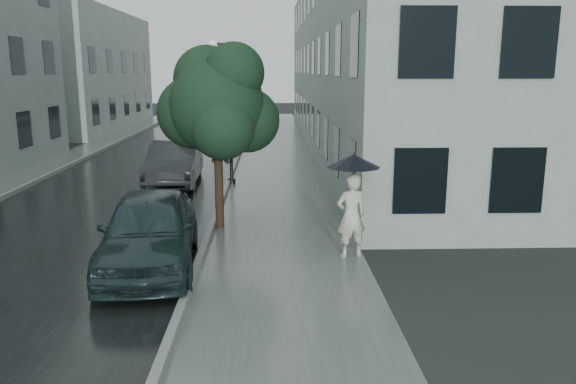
{
  "coord_description": "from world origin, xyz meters",
  "views": [
    {
      "loc": [
        -0.04,
        -10.72,
        4.03
      ],
      "look_at": [
        0.35,
        1.79,
        1.3
      ],
      "focal_mm": 35.0,
      "sensor_mm": 36.0,
      "label": 1
    }
  ],
  "objects_px": {
    "car_near": "(150,230)",
    "pedestrian": "(351,216)",
    "street_tree": "(217,105)",
    "car_far": "(175,163)",
    "lamp_post": "(226,104)"
  },
  "relations": [
    {
      "from": "lamp_post",
      "to": "car_near",
      "type": "bearing_deg",
      "value": -102.39
    },
    {
      "from": "street_tree",
      "to": "lamp_post",
      "type": "relative_size",
      "value": 0.94
    },
    {
      "from": "pedestrian",
      "to": "car_far",
      "type": "height_order",
      "value": "pedestrian"
    },
    {
      "from": "street_tree",
      "to": "lamp_post",
      "type": "bearing_deg",
      "value": 92.35
    },
    {
      "from": "pedestrian",
      "to": "street_tree",
      "type": "xyz_separation_m",
      "value": [
        -3.07,
        2.53,
        2.24
      ]
    },
    {
      "from": "car_far",
      "to": "pedestrian",
      "type": "bearing_deg",
      "value": -59.38
    },
    {
      "from": "car_near",
      "to": "pedestrian",
      "type": "bearing_deg",
      "value": 1.32
    },
    {
      "from": "street_tree",
      "to": "car_near",
      "type": "bearing_deg",
      "value": -111.24
    },
    {
      "from": "street_tree",
      "to": "car_far",
      "type": "distance_m",
      "value": 6.47
    },
    {
      "from": "street_tree",
      "to": "lamp_post",
      "type": "xyz_separation_m",
      "value": [
        -0.23,
        5.64,
        -0.3
      ]
    },
    {
      "from": "pedestrian",
      "to": "car_near",
      "type": "height_order",
      "value": "pedestrian"
    },
    {
      "from": "street_tree",
      "to": "car_near",
      "type": "distance_m",
      "value": 4.04
    },
    {
      "from": "pedestrian",
      "to": "car_far",
      "type": "relative_size",
      "value": 0.4
    },
    {
      "from": "street_tree",
      "to": "car_near",
      "type": "height_order",
      "value": "street_tree"
    },
    {
      "from": "car_near",
      "to": "lamp_post",
      "type": "bearing_deg",
      "value": 78.31
    }
  ]
}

